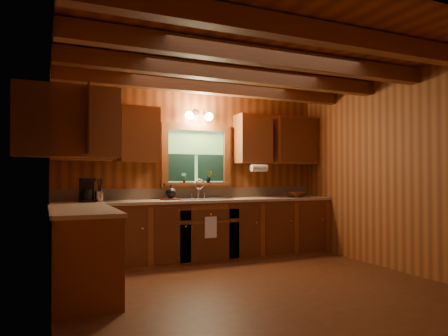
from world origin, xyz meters
TOP-DOWN VIEW (x-y plane):
  - room at (0.00, 0.00)m, footprint 4.20×4.20m
  - ceiling_beams at (0.00, 0.00)m, footprint 4.20×2.54m
  - base_cabinets at (-0.49, 1.28)m, footprint 4.20×2.22m
  - countertop at (-0.48, 1.29)m, footprint 4.20×2.24m
  - backsplash at (0.00, 1.89)m, footprint 4.20×0.02m
  - dishwasher_panel at (-1.47, 0.68)m, footprint 0.02×0.60m
  - upper_cabinets at (-0.56, 1.42)m, footprint 4.19×1.77m
  - window at (0.00, 1.87)m, footprint 1.12×0.08m
  - window_sill at (0.00, 1.82)m, footprint 1.06×0.14m
  - wall_sconce at (0.00, 1.75)m, footprint 0.45×0.21m
  - paper_towel_roll at (0.92, 1.53)m, footprint 0.27×0.11m
  - dish_towel at (0.00, 1.26)m, footprint 0.18×0.01m
  - sink at (0.00, 1.60)m, footprint 0.82×0.48m
  - coffee_maker at (-1.64, 1.61)m, footprint 0.18×0.23m
  - utensil_crock at (-1.48, 1.59)m, footprint 0.11×0.11m
  - cutting_board at (-0.48, 1.60)m, footprint 0.29×0.23m
  - teakettle at (-0.48, 1.60)m, footprint 0.15×0.15m
  - wicker_basket at (1.59, 1.51)m, footprint 0.38×0.38m
  - potted_plant_left at (-0.22, 1.81)m, footprint 0.10×0.08m
  - potted_plant_right at (0.18, 1.80)m, footprint 0.10×0.08m

SIDE VIEW (x-z plane):
  - base_cabinets at x=-0.49m, z-range 0.00..0.86m
  - dishwasher_panel at x=-1.47m, z-range 0.03..0.83m
  - dish_towel at x=0.00m, z-range 0.37..0.67m
  - sink at x=0.00m, z-range 0.64..1.07m
  - countertop at x=-0.48m, z-range 0.86..0.90m
  - cutting_board at x=-0.48m, z-range 0.90..0.92m
  - wicker_basket at x=1.59m, z-range 0.90..0.98m
  - utensil_crock at x=-1.48m, z-range 0.82..1.13m
  - backsplash at x=0.00m, z-range 0.90..1.06m
  - teakettle at x=-0.48m, z-range 0.90..1.10m
  - coffee_maker at x=-1.64m, z-range 0.90..1.22m
  - window_sill at x=0.00m, z-range 1.10..1.14m
  - potted_plant_left at x=-0.22m, z-range 1.14..1.30m
  - potted_plant_right at x=0.18m, z-range 1.14..1.32m
  - room at x=0.00m, z-range -0.80..3.40m
  - paper_towel_roll at x=0.92m, z-range 1.31..1.42m
  - window at x=0.00m, z-range 1.03..2.03m
  - upper_cabinets at x=-0.56m, z-range 1.45..2.23m
  - wall_sconce at x=0.00m, z-range 2.08..2.25m
  - ceiling_beams at x=0.00m, z-range 2.40..2.58m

